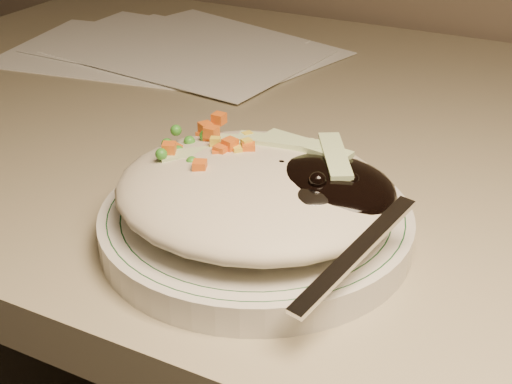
% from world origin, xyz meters
% --- Properties ---
extents(desk, '(1.40, 0.70, 0.74)m').
position_xyz_m(desk, '(0.00, 1.38, 0.54)').
color(desk, gray).
rests_on(desk, ground).
extents(plate, '(0.22, 0.22, 0.02)m').
position_xyz_m(plate, '(-0.10, 1.17, 0.75)').
color(plate, silver).
rests_on(plate, desk).
extents(plate_rim, '(0.21, 0.21, 0.00)m').
position_xyz_m(plate_rim, '(-0.10, 1.17, 0.76)').
color(plate_rim, '#144723').
rests_on(plate_rim, plate).
extents(meal, '(0.21, 0.19, 0.05)m').
position_xyz_m(meal, '(-0.10, 1.17, 0.78)').
color(meal, beige).
rests_on(meal, plate).
extents(papers, '(0.41, 0.33, 0.00)m').
position_xyz_m(papers, '(-0.39, 1.50, 0.74)').
color(papers, white).
rests_on(papers, desk).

